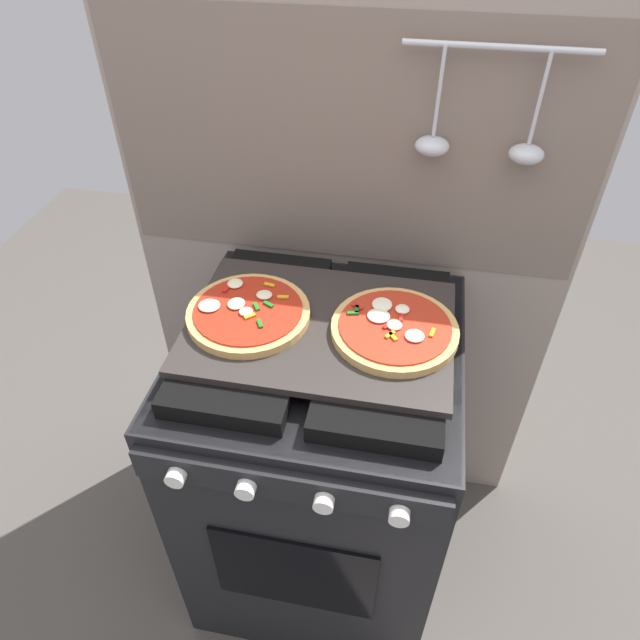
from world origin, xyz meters
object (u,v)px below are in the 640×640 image
(baking_tray, at_px, (320,327))
(pizza_left, at_px, (248,312))
(stove, at_px, (320,460))
(pizza_right, at_px, (394,329))

(baking_tray, bearing_deg, pizza_left, -177.69)
(stove, distance_m, baking_tray, 0.46)
(stove, height_order, pizza_left, pizza_left)
(stove, relative_size, baking_tray, 1.67)
(baking_tray, height_order, pizza_left, pizza_left)
(pizza_right, bearing_deg, pizza_left, -179.18)
(stove, bearing_deg, pizza_right, -0.04)
(baking_tray, relative_size, pizza_right, 2.12)
(baking_tray, xyz_separation_m, pizza_right, (0.15, -0.00, 0.02))
(stove, distance_m, pizza_left, 0.50)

